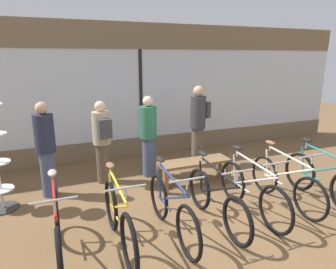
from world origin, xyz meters
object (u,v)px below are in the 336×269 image
object	(u,v)px
bicycle_left	(119,220)
bicycle_center_left	(171,210)
bicycle_far_left	(58,232)
bicycle_center	(216,201)
bicycle_center_right	(251,192)
customer_mid_floor	(148,134)
display_bench	(194,165)
bicycle_right	(285,183)
customer_by_window	(198,123)
customer_near_rack	(102,140)
customer_near_bench	(46,148)
bicycle_far_right	(322,180)

from	to	relation	value
bicycle_left	bicycle_center_left	distance (m)	0.74
bicycle_far_left	bicycle_center	world-z (taller)	bicycle_far_left
bicycle_center_right	customer_mid_floor	xyz separation A→B (m)	(-0.98, 2.14, 0.52)
display_bench	customer_mid_floor	distance (m)	1.15
bicycle_center_left	bicycle_right	size ratio (longest dim) A/B	1.01
customer_by_window	customer_near_rack	bearing A→B (deg)	-175.99
bicycle_center_left	bicycle_center_right	distance (m)	1.37
bicycle_center_left	customer_near_bench	size ratio (longest dim) A/B	1.03
display_bench	customer_near_rack	bearing A→B (deg)	154.13
bicycle_far_right	display_bench	bearing A→B (deg)	140.74
customer_mid_floor	customer_near_rack	bearing A→B (deg)	-179.07
customer_near_bench	bicycle_left	bearing A→B (deg)	-67.36
display_bench	customer_mid_floor	world-z (taller)	customer_mid_floor
bicycle_center_right	customer_near_bench	size ratio (longest dim) A/B	1.04
bicycle_center_right	customer_mid_floor	size ratio (longest dim) A/B	1.06
customer_near_rack	customer_mid_floor	xyz separation A→B (m)	(0.94, 0.02, 0.03)
bicycle_center_left	bicycle_center	distance (m)	0.72
bicycle_center_left	customer_mid_floor	size ratio (longest dim) A/B	1.04
bicycle_center_left	display_bench	size ratio (longest dim) A/B	1.25
display_bench	customer_near_bench	xyz separation A→B (m)	(-2.62, 0.55, 0.49)
bicycle_center_right	bicycle_center_left	bearing A→B (deg)	-177.49
bicycle_right	customer_near_rack	bearing A→B (deg)	142.18
customer_by_window	bicycle_right	bearing A→B (deg)	-77.37
bicycle_right	customer_near_bench	distance (m)	4.12
bicycle_center_left	bicycle_right	world-z (taller)	bicycle_center_left
customer_near_rack	customer_near_bench	distance (m)	1.04
bicycle_far_left	bicycle_right	xyz separation A→B (m)	(3.58, 0.15, -0.01)
bicycle_far_left	customer_near_bench	xyz separation A→B (m)	(-0.08, 1.97, 0.50)
customer_near_bench	display_bench	bearing A→B (deg)	-11.82
bicycle_left	bicycle_right	distance (m)	2.84
bicycle_right	bicycle_left	bearing A→B (deg)	-177.18
bicycle_center_right	customer_by_window	distance (m)	2.37
bicycle_far_left	bicycle_far_right	bearing A→B (deg)	0.15
bicycle_center_left	bicycle_right	distance (m)	2.11
customer_by_window	bicycle_left	bearing A→B (deg)	-134.98
bicycle_far_left	customer_mid_floor	xyz separation A→B (m)	(1.87, 2.22, 0.51)
display_bench	customer_near_rack	xyz separation A→B (m)	(-1.61, 0.78, 0.47)
bicycle_left	bicycle_far_right	size ratio (longest dim) A/B	1.01
bicycle_left	customer_by_window	bearing A→B (deg)	45.02
bicycle_far_left	display_bench	bearing A→B (deg)	29.29
customer_near_rack	customer_near_bench	bearing A→B (deg)	-167.10
bicycle_left	bicycle_far_right	distance (m)	3.52
bicycle_far_left	customer_by_window	xyz separation A→B (m)	(3.08, 2.35, 0.59)
customer_by_window	bicycle_center_left	bearing A→B (deg)	-124.49
bicycle_center_left	display_bench	bearing A→B (deg)	53.05
display_bench	customer_by_window	size ratio (longest dim) A/B	0.77
bicycle_center_right	customer_by_window	size ratio (longest dim) A/B	0.97
customer_mid_floor	customer_near_bench	world-z (taller)	customer_near_bench
bicycle_left	display_bench	world-z (taller)	bicycle_left
customer_mid_floor	bicycle_center_left	bearing A→B (deg)	-100.09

